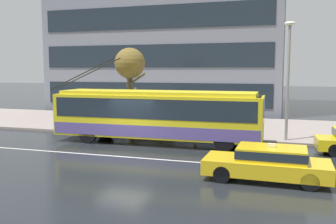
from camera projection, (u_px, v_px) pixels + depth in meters
ground_plane at (123, 151)px, 18.98m from camera, size 160.00×160.00×0.00m
sidewalk_slab at (174, 125)px, 27.54m from camera, size 80.00×10.00×0.14m
lane_centre_line at (113, 156)px, 17.84m from camera, size 72.00×0.14×0.01m
trolleybus at (157, 115)px, 20.82m from camera, size 12.28×2.72×4.76m
taxi_oncoming_far at (268, 162)px, 13.84m from camera, size 4.56×1.91×1.39m
bus_shelter at (152, 102)px, 24.58m from camera, size 4.21×1.67×2.47m
pedestrian_at_shelter at (161, 106)px, 24.10m from camera, size 1.07×1.07×2.02m
pedestrian_approaching_curb at (196, 108)px, 22.85m from camera, size 1.42×1.42×1.99m
street_lamp at (288, 71)px, 20.71m from camera, size 0.60×0.32×6.55m
street_tree_bare at (130, 65)px, 24.98m from camera, size 2.36×2.04×5.38m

